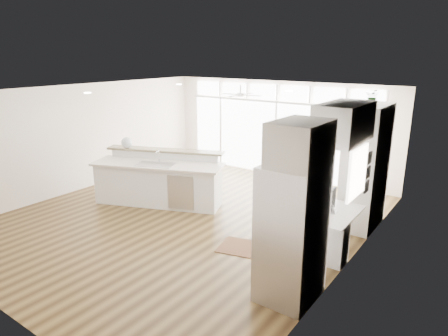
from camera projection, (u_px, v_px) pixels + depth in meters
The scene contains 23 objects.
floor at pixel (188, 218), 8.69m from camera, with size 7.00×8.00×0.02m, color #3E2B13.
ceiling at pixel (184, 92), 7.93m from camera, with size 7.00×8.00×0.02m, color silver.
wall_back at pixel (278, 129), 11.43m from camera, with size 7.00×0.04×2.70m, color white.
wall_left at pixel (83, 137), 10.27m from camera, with size 0.04×8.00×2.70m, color white.
wall_right at pixel (353, 189), 6.35m from camera, with size 0.04×8.00×2.70m, color white.
glass_wall at pixel (276, 139), 11.47m from camera, with size 5.80×0.06×2.08m, color white.
transom_row at pixel (278, 92), 11.10m from camera, with size 5.90×0.06×0.40m, color white.
desk_window at pixel (357, 172), 6.55m from camera, with size 0.04×0.85×0.85m, color white.
ceiling_fan at pixel (240, 91), 10.46m from camera, with size 1.16×1.16×0.32m, color silver.
recessed_lights at pixel (191, 92), 8.09m from camera, with size 3.40×3.00×0.02m, color #F4E3D0.
oven_cabinet at pixel (366, 167), 7.97m from camera, with size 0.64×1.20×2.50m, color white.
desk_nook at pixel (333, 233), 7.06m from camera, with size 0.72×1.30×0.76m, color white.
upper_cabinets at pixel (344, 123), 6.49m from camera, with size 0.64×1.30×0.64m, color white.
refrigerator at pixel (291, 233), 5.61m from camera, with size 0.76×0.90×2.00m, color #BCBCC1.
fridge_cabinet at pixel (300, 144), 5.22m from camera, with size 0.64×0.90×0.60m, color white.
framed_photos at pixel (368, 172), 7.08m from camera, with size 0.06×0.22×0.80m, color black.
kitchen_island at pixel (158, 179), 9.32m from camera, with size 3.04×1.14×1.21m, color white.
rug at pixel (245, 248), 7.30m from camera, with size 0.95×0.68×0.01m, color #3E2113.
office_chair at pixel (310, 221), 7.15m from camera, with size 0.56×0.52×1.09m, color black.
fishbowl at pixel (127, 143), 9.70m from camera, with size 0.26×0.26×0.26m, color silver.
monitor at pixel (331, 201), 6.94m from camera, with size 0.08×0.49×0.41m, color black.
keyboard at pixel (321, 209), 7.09m from camera, with size 0.12×0.33×0.02m, color silver.
potted_plant at pixel (373, 98), 7.59m from camera, with size 0.25×0.28×0.22m, color #285323.
Camera 1 is at (5.33, -6.08, 3.44)m, focal length 32.00 mm.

